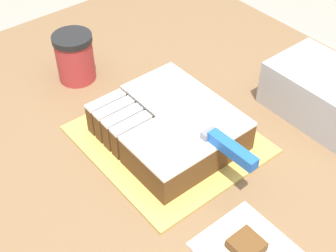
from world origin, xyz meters
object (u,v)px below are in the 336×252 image
at_px(coffee_cup, 75,57).
at_px(storage_box, 321,92).
at_px(cake, 171,126).
at_px(brownie, 246,245).
at_px(knife, 214,137).
at_px(cake_board, 168,139).

height_order(coffee_cup, storage_box, coffee_cup).
bearing_deg(cake, brownie, -13.75).
distance_m(knife, storage_box, 0.30).
relative_size(cake, knife, 0.79).
bearing_deg(cake_board, knife, 8.69).
xyz_separation_m(brownie, storage_box, (-0.15, 0.38, 0.04)).
xyz_separation_m(cake_board, storage_box, (0.14, 0.31, 0.05)).
xyz_separation_m(knife, storage_box, (0.02, 0.30, -0.03)).
xyz_separation_m(coffee_cup, brownie, (0.59, -0.03, -0.04)).
bearing_deg(storage_box, cake_board, -113.29).
relative_size(cake, brownie, 5.25).
height_order(cake, knife, knife).
bearing_deg(knife, brownie, 152.66).
bearing_deg(coffee_cup, knife, 6.73).
xyz_separation_m(cake_board, cake, (0.00, 0.00, 0.04)).
bearing_deg(brownie, storage_box, 111.45).
bearing_deg(cake_board, cake, 41.97).
relative_size(cake_board, brownie, 6.90).
xyz_separation_m(cake_board, coffee_cup, (-0.31, -0.03, 0.06)).
distance_m(cake_board, storage_box, 0.35).
height_order(knife, coffee_cup, coffee_cup).
distance_m(cake_board, brownie, 0.29).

